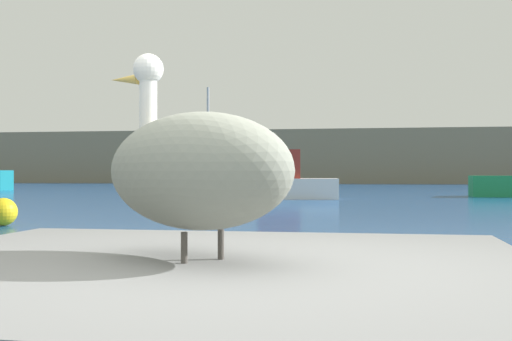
{
  "coord_description": "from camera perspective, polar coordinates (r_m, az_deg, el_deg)",
  "views": [
    {
      "loc": [
        0.54,
        -2.73,
        1.25
      ],
      "look_at": [
        -3.4,
        19.79,
        1.31
      ],
      "focal_mm": 46.27,
      "sensor_mm": 36.0,
      "label": 1
    }
  ],
  "objects": [
    {
      "name": "hillside_backdrop",
      "position": [
        79.76,
        9.54,
        1.1
      ],
      "size": [
        140.0,
        16.26,
        5.99
      ],
      "primitive_type": "cube",
      "color": "#7F755B",
      "rests_on": "ground"
    },
    {
      "name": "fishing_boat_white",
      "position": [
        31.25,
        0.44,
        -1.1
      ],
      "size": [
        7.88,
        2.97,
        5.31
      ],
      "rotation": [
        0.0,
        0.0,
        3.25
      ],
      "color": "white",
      "rests_on": "ground"
    },
    {
      "name": "pelican",
      "position": [
        3.09,
        -5.36,
        0.12
      ],
      "size": [
        1.29,
        1.2,
        1.02
      ],
      "rotation": [
        0.0,
        0.0,
        2.46
      ],
      "color": "gray",
      "rests_on": "pier_dock"
    },
    {
      "name": "mooring_buoy",
      "position": [
        16.48,
        -21.02,
        -3.36
      ],
      "size": [
        0.65,
        0.65,
        0.65
      ],
      "primitive_type": "sphere",
      "color": "yellow",
      "rests_on": "ground"
    }
  ]
}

